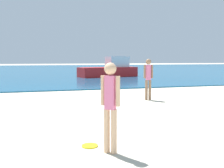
{
  "coord_description": "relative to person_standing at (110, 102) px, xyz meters",
  "views": [
    {
      "loc": [
        -2.2,
        1.69,
        1.6
      ],
      "look_at": [
        -0.29,
        8.15,
        0.98
      ],
      "focal_mm": 42.99,
      "sensor_mm": 36.0,
      "label": 1
    }
  ],
  "objects": [
    {
      "name": "boat_near",
      "position": [
        5.4,
        18.74,
        -0.2
      ],
      "size": [
        5.54,
        2.9,
        1.8
      ],
      "rotation": [
        0.0,
        0.0,
        3.38
      ],
      "color": "red",
      "rests_on": "water"
    },
    {
      "name": "person_standing",
      "position": [
        0.0,
        0.0,
        0.0
      ],
      "size": [
        0.28,
        0.27,
        1.55
      ],
      "rotation": [
        0.0,
        0.0,
        2.39
      ],
      "color": "#DDAD84",
      "rests_on": "ground"
    },
    {
      "name": "water",
      "position": [
        0.96,
        39.31,
        -0.85
      ],
      "size": [
        160.0,
        60.0,
        0.06
      ],
      "primitive_type": "cube",
      "color": "#14567F",
      "rests_on": "ground"
    },
    {
      "name": "person_distant",
      "position": [
        3.1,
        5.35,
        0.04
      ],
      "size": [
        0.37,
        0.21,
        1.62
      ],
      "rotation": [
        0.0,
        0.0,
        2.97
      ],
      "color": "#936B4C",
      "rests_on": "ground"
    },
    {
      "name": "frisbee",
      "position": [
        -0.27,
        0.44,
        -0.87
      ],
      "size": [
        0.3,
        0.3,
        0.03
      ],
      "primitive_type": "cylinder",
      "color": "yellow",
      "rests_on": "ground"
    }
  ]
}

